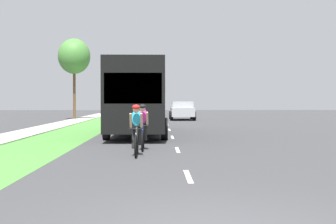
{
  "coord_description": "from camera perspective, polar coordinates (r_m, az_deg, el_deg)",
  "views": [
    {
      "loc": [
        -0.68,
        -5.96,
        1.69
      ],
      "look_at": [
        -0.04,
        23.04,
        0.99
      ],
      "focal_mm": 49.84,
      "sensor_mm": 36.0,
      "label": 1
    }
  ],
  "objects": [
    {
      "name": "lane_markings_center",
      "position": [
        30.02,
        0.03,
        -1.85
      ],
      "size": [
        0.12,
        52.2,
        0.01
      ],
      "color": "white",
      "rests_on": "ground_plane"
    },
    {
      "name": "cyclist_trailing",
      "position": [
        15.97,
        -3.1,
        -1.78
      ],
      "size": [
        0.42,
        1.72,
        1.58
      ],
      "color": "black",
      "rests_on": "ground_plane"
    },
    {
      "name": "suv_maroon",
      "position": [
        52.12,
        -2.14,
        0.55
      ],
      "size": [
        2.15,
        4.7,
        1.79
      ],
      "color": "maroon",
      "rests_on": "ground_plane"
    },
    {
      "name": "sidewalk_concrete",
      "position": [
        26.91,
        -16.09,
        -2.27
      ],
      "size": [
        1.88,
        70.0,
        0.1
      ],
      "primitive_type": "cube",
      "color": "#B2ADA3",
      "rests_on": "ground_plane"
    },
    {
      "name": "sedan_dark_green",
      "position": [
        61.93,
        -2.45,
        0.52
      ],
      "size": [
        1.98,
        4.3,
        1.52
      ],
      "color": "#194C2D",
      "rests_on": "ground_plane"
    },
    {
      "name": "ground_plane",
      "position": [
        26.03,
        0.23,
        -2.35
      ],
      "size": [
        120.0,
        120.0,
        0.0
      ],
      "primitive_type": "plane",
      "color": "#38383A"
    },
    {
      "name": "grass_verge",
      "position": [
        26.4,
        -10.99,
        -2.31
      ],
      "size": [
        2.97,
        70.0,
        0.01
      ],
      "primitive_type": "cube",
      "color": "#478438",
      "rests_on": "ground_plane"
    },
    {
      "name": "street_tree_far",
      "position": [
        43.54,
        -11.4,
        6.66
      ],
      "size": [
        2.92,
        2.92,
        7.36
      ],
      "color": "brown",
      "rests_on": "ground_plane"
    },
    {
      "name": "pickup_silver",
      "position": [
        41.32,
        1.73,
        0.18
      ],
      "size": [
        2.22,
        5.1,
        1.64
      ],
      "color": "#A5A8AD",
      "rests_on": "ground_plane"
    },
    {
      "name": "bus_black",
      "position": [
        23.89,
        -3.58,
        2.07
      ],
      "size": [
        2.78,
        11.6,
        3.48
      ],
      "color": "black",
      "rests_on": "ground_plane"
    },
    {
      "name": "cyclist_lead",
      "position": [
        14.25,
        -3.88,
        -2.16
      ],
      "size": [
        0.42,
        1.72,
        1.58
      ],
      "color": "black",
      "rests_on": "ground_plane"
    }
  ]
}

